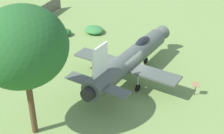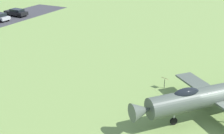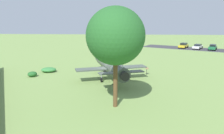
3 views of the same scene
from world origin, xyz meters
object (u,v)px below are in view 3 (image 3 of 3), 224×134
Objects in this scene: display_jet at (110,65)px; shrub_near_fence at (49,70)px; parked_car_green at (213,47)px; parked_car_white at (198,46)px; shrub_by_tree at (32,74)px; palm_tree at (97,41)px; shade_tree at (116,36)px; info_plaque at (147,69)px; parked_car_yellow at (183,45)px.

display_jet is 5.51× the size of shrub_near_fence.
display_jet reaches higher than parked_car_green.
parked_car_white is at bearing -53.53° from display_jet.
palm_tree is at bearing 162.97° from shrub_by_tree.
shrub_near_fence is at bearing -24.27° from parked_car_green.
palm_tree is (-30.78, -6.05, -3.29)m from shade_tree.
shrub_near_fence is 0.47× the size of parked_car_white.
info_plaque is at bearing -86.14° from display_jet.
shade_tree is 31.55m from palm_tree.
shrub_near_fence is 43.20m from parked_car_yellow.
parked_car_green is at bearing 128.86° from shrub_near_fence.
shrub_by_tree is 0.29× the size of parked_car_yellow.
parked_car_green reaches higher than info_plaque.
palm_tree reaches higher than parked_car_white.
shade_tree is at bearing 41.01° from shrub_near_fence.
shade_tree is at bearing -17.81° from info_plaque.
shrub_near_fence is at bearing -11.59° from parked_car_yellow.
parked_car_yellow is at bearing 138.57° from shrub_near_fence.
parked_car_white reaches higher than shrub_near_fence.
display_jet is 2.57× the size of parked_car_white.
shrub_by_tree is at bearing -17.03° from palm_tree.
display_jet is 10.84m from shade_tree.
info_plaque is 0.23× the size of parked_car_white.
parked_car_white is at bearing 91.42° from parked_car_yellow.
display_jet is 2.12× the size of palm_tree.
shrub_by_tree reaches higher than shrub_near_fence.
parked_car_green is (-29.40, 20.49, -0.08)m from info_plaque.
info_plaque is at bearing -8.00° from parked_car_green.
shrub_by_tree is (-9.89, -12.44, -6.09)m from shade_tree.
shrub_near_fence is at bearing -92.94° from info_plaque.
shrub_near_fence is (17.95, -5.12, -2.81)m from palm_tree.
info_plaque is 35.82m from parked_car_yellow.
shrub_near_fence is 0.48× the size of parked_car_green.
palm_tree is 2.60× the size of shrub_near_fence.
parked_car_green is (-28.62, 35.53, 0.42)m from shrub_near_fence.
parked_car_white is at bearing 135.08° from shrub_by_tree.
shrub_by_tree is 0.27× the size of parked_car_white.
shade_tree is 18.07m from shrub_near_fence.
parked_car_green reaches higher than parked_car_white.
display_jet reaches higher than shrub_by_tree.
shrub_by_tree is at bearing -82.42° from info_plaque.
display_jet is at bearing -172.13° from shade_tree.
display_jet reaches higher than parked_car_yellow.
display_jet is 40.31m from parked_car_white.
display_jet is at bearing 12.59° from palm_tree.
shade_tree is at bearing 51.52° from shrub_by_tree.
display_jet is at bearing -12.16° from parked_car_green.
parked_car_yellow is at bearing 139.79° from shrub_by_tree.
parked_car_white is (-12.56, 26.96, -2.45)m from palm_tree.
parked_car_yellow is (-32.39, 28.59, 0.42)m from shrub_near_fence.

